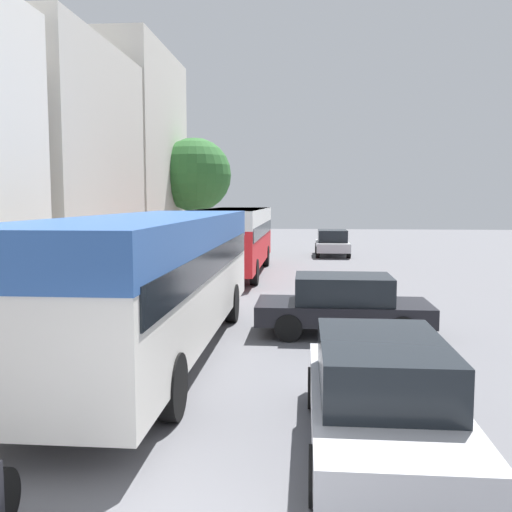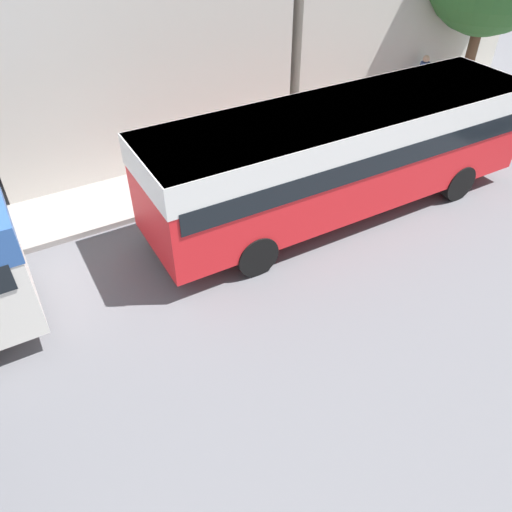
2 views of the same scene
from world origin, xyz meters
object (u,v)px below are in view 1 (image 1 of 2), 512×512
Objects in this scene: bus_lead at (153,265)px; car_crossing at (343,303)px; car_distant at (332,242)px; car_far_curb at (381,392)px; bus_following at (234,232)px; pedestrian_walking_away at (181,238)px.

bus_lead is 4.75m from car_crossing.
car_distant is (0.62, 19.46, 0.03)m from car_crossing.
bus_lead reaches higher than car_far_curb.
bus_lead is 13.10m from bus_following.
bus_following is at bearing 89.98° from bus_lead.
bus_lead is 5.96m from car_far_curb.
bus_following is 17.79m from car_far_curb.
bus_lead is 2.68× the size of car_crossing.
car_crossing is 2.24× the size of pedestrian_walking_away.
car_far_curb is (4.11, -4.17, -1.13)m from bus_lead.
car_distant is 8.69m from pedestrian_walking_away.
car_crossing is at bearing -65.78° from pedestrian_walking_away.
bus_lead reaches higher than bus_following.
bus_lead is 2.41× the size of car_far_curb.
car_far_curb is 24.99m from pedestrian_walking_away.
car_distant is (0.54, 25.87, 0.01)m from car_far_curb.
bus_following reaches higher than car_far_curb.
bus_following is 2.50× the size of car_distant.
bus_lead is at bearing -90.02° from bus_following.
car_crossing is 0.90× the size of car_far_curb.
car_distant is at bearing 77.92° from bus_lead.
car_far_curb is 1.13× the size of car_distant.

